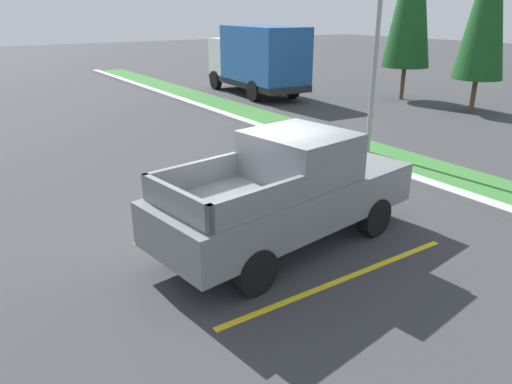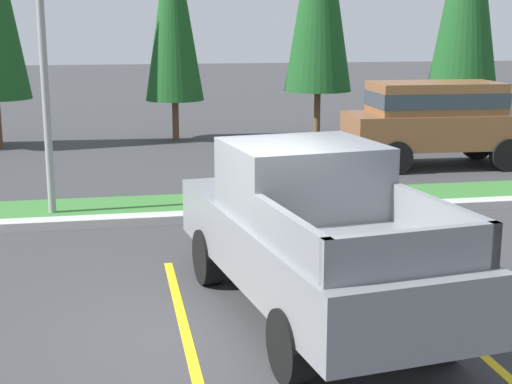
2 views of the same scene
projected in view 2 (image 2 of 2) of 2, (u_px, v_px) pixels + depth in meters
ground_plane at (237, 327)px, 8.96m from camera, size 120.00×120.00×0.00m
parking_line_near at (183, 324)px, 9.02m from camera, size 0.12×4.80×0.01m
parking_line_far at (428, 306)px, 9.59m from camera, size 0.12×4.80×0.01m
curb_strip at (192, 217)px, 13.73m from camera, size 56.00×0.40×0.15m
grass_median at (186, 205)px, 14.80m from camera, size 56.00×1.80×0.06m
pickup_truck_main at (309, 233)px, 9.12m from camera, size 2.61×5.44×2.10m
suv_distant at (438, 117)px, 18.75m from camera, size 4.67×2.11×2.10m
street_light at (39, 2)px, 13.16m from camera, size 0.24×1.49×6.63m
cypress_tree_center at (173, 6)px, 22.48m from camera, size 1.77×1.77×6.79m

